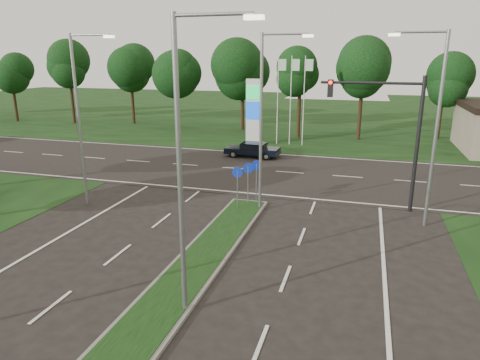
# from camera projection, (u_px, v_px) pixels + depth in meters

# --- Properties ---
(verge_far) EXTENTS (160.00, 50.00, 0.02)m
(verge_far) POSITION_uv_depth(u_px,v_px,m) (321.00, 116.00, 59.10)
(verge_far) COLOR black
(verge_far) RESTS_ON ground
(cross_road) EXTENTS (160.00, 12.00, 0.02)m
(cross_road) POSITION_uv_depth(u_px,v_px,m) (276.00, 171.00, 30.52)
(cross_road) COLOR black
(cross_road) RESTS_ON ground
(median_kerb) EXTENTS (2.00, 26.00, 0.12)m
(median_kerb) POSITION_uv_depth(u_px,v_px,m) (131.00, 344.00, 12.05)
(median_kerb) COLOR slate
(median_kerb) RESTS_ON ground
(streetlight_median_near) EXTENTS (2.53, 0.22, 9.00)m
(streetlight_median_near) POSITION_uv_depth(u_px,v_px,m) (185.00, 157.00, 12.24)
(streetlight_median_near) COLOR gray
(streetlight_median_near) RESTS_ON ground
(streetlight_median_far) EXTENTS (2.53, 0.22, 9.00)m
(streetlight_median_far) POSITION_uv_depth(u_px,v_px,m) (265.00, 115.00, 21.46)
(streetlight_median_far) COLOR gray
(streetlight_median_far) RESTS_ON ground
(streetlight_left_far) EXTENTS (2.53, 0.22, 9.00)m
(streetlight_left_far) POSITION_uv_depth(u_px,v_px,m) (81.00, 113.00, 22.14)
(streetlight_left_far) COLOR gray
(streetlight_left_far) RESTS_ON ground
(streetlight_right_far) EXTENTS (2.53, 0.22, 9.00)m
(streetlight_right_far) POSITION_uv_depth(u_px,v_px,m) (433.00, 121.00, 19.35)
(streetlight_right_far) COLOR gray
(streetlight_right_far) RESTS_ON ground
(traffic_signal) EXTENTS (5.10, 0.42, 7.00)m
(traffic_signal) POSITION_uv_depth(u_px,v_px,m) (392.00, 122.00, 21.75)
(traffic_signal) COLOR black
(traffic_signal) RESTS_ON ground
(median_signs) EXTENTS (1.16, 1.76, 2.38)m
(median_signs) POSITION_uv_depth(u_px,v_px,m) (248.00, 175.00, 23.03)
(median_signs) COLOR gray
(median_signs) RESTS_ON ground
(gas_pylon) EXTENTS (5.80, 1.26, 8.00)m
(gas_pylon) POSITION_uv_depth(u_px,v_px,m) (256.00, 110.00, 39.00)
(gas_pylon) COLOR silver
(gas_pylon) RESTS_ON ground
(treeline_far) EXTENTS (6.00, 6.00, 9.90)m
(treeline_far) POSITION_uv_depth(u_px,v_px,m) (310.00, 68.00, 43.29)
(treeline_far) COLOR black
(treeline_far) RESTS_ON ground
(navy_sedan) EXTENTS (4.35, 1.88, 1.18)m
(navy_sedan) POSITION_uv_depth(u_px,v_px,m) (253.00, 149.00, 34.77)
(navy_sedan) COLOR black
(navy_sedan) RESTS_ON ground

